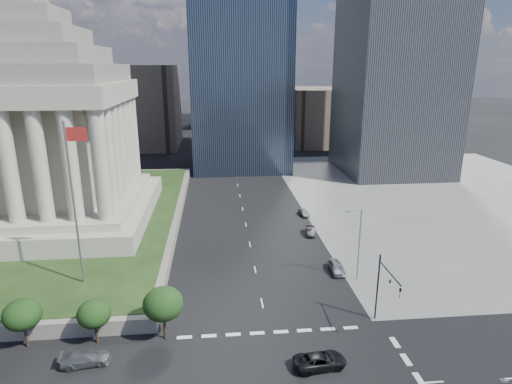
{
  "coord_description": "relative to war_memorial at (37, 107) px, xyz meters",
  "views": [
    {
      "loc": [
        -5.17,
        -25.83,
        27.82
      ],
      "look_at": [
        -0.57,
        21.89,
        13.62
      ],
      "focal_mm": 30.0,
      "sensor_mm": 36.0,
      "label": 1
    }
  ],
  "objects": [
    {
      "name": "street_lamp_north",
      "position": [
        47.33,
        -23.0,
        -15.74
      ],
      "size": [
        2.13,
        0.22,
        10.0
      ],
      "color": "slate",
      "rests_on": "ground"
    },
    {
      "name": "flagpole",
      "position": [
        12.17,
        -24.0,
        -8.29
      ],
      "size": [
        2.52,
        0.24,
        20.0
      ],
      "color": "slate",
      "rests_on": "plaza_lawn"
    },
    {
      "name": "ground",
      "position": [
        34.0,
        52.0,
        -21.4
      ],
      "size": [
        500.0,
        500.0,
        0.0
      ],
      "primitive_type": "plane",
      "color": "black",
      "rests_on": "ground"
    },
    {
      "name": "suv_grey",
      "position": [
        15.78,
        -37.39,
        -20.71
      ],
      "size": [
        4.95,
        2.52,
        1.38
      ],
      "primitive_type": "imported",
      "rotation": [
        0.0,
        0.0,
        1.7
      ],
      "color": "#4D5054",
      "rests_on": "ground"
    },
    {
      "name": "midrise_glass",
      "position": [
        36.0,
        47.0,
        8.6
      ],
      "size": [
        26.0,
        26.0,
        60.0
      ],
      "primitive_type": "cube",
      "color": "black",
      "rests_on": "ground"
    },
    {
      "name": "building_filler_ne",
      "position": [
        66.0,
        82.0,
        -11.4
      ],
      "size": [
        20.0,
        30.0,
        20.0
      ],
      "primitive_type": "cube",
      "color": "brown",
      "rests_on": "ground"
    },
    {
      "name": "parked_sedan_far",
      "position": [
        45.5,
        2.79,
        -20.78
      ],
      "size": [
        3.83,
        1.96,
        1.25
      ],
      "primitive_type": "imported",
      "rotation": [
        0.0,
        0.0,
        0.14
      ],
      "color": "slate",
      "rests_on": "ground"
    },
    {
      "name": "parked_sedan_mid",
      "position": [
        44.67,
        -6.82,
        -20.75
      ],
      "size": [
        2.01,
        4.13,
        1.31
      ],
      "primitive_type": "imported",
      "rotation": [
        0.0,
        0.0,
        -0.16
      ],
      "color": "black",
      "rests_on": "ground"
    },
    {
      "name": "sidewalk_ne",
      "position": [
        80.0,
        12.0,
        -21.38
      ],
      "size": [
        68.0,
        90.0,
        0.03
      ],
      "primitive_type": "cube",
      "color": "slate",
      "rests_on": "ground"
    },
    {
      "name": "building_filler_nw",
      "position": [
        4.0,
        82.0,
        -7.4
      ],
      "size": [
        24.0,
        30.0,
        28.0
      ],
      "primitive_type": "cube",
      "color": "brown",
      "rests_on": "ground"
    },
    {
      "name": "parked_sedan_near",
      "position": [
        45.27,
        -20.89,
        -20.63
      ],
      "size": [
        1.88,
        4.53,
        1.54
      ],
      "primitive_type": "imported",
      "rotation": [
        0.0,
        0.0,
        -0.01
      ],
      "color": "gray",
      "rests_on": "ground"
    },
    {
      "name": "pickup_truck",
      "position": [
        38.27,
        -39.95,
        -20.69
      ],
      "size": [
        5.36,
        2.98,
        1.42
      ],
      "primitive_type": "imported",
      "rotation": [
        0.0,
        0.0,
        1.7
      ],
      "color": "black",
      "rests_on": "ground"
    },
    {
      "name": "traffic_signal_ne",
      "position": [
        46.5,
        -34.3,
        -16.15
      ],
      "size": [
        0.3,
        5.74,
        8.0
      ],
      "color": "black",
      "rests_on": "ground"
    },
    {
      "name": "war_memorial",
      "position": [
        0.0,
        0.0,
        0.0
      ],
      "size": [
        34.0,
        34.0,
        39.0
      ],
      "primitive_type": null,
      "color": "#A59C8A",
      "rests_on": "plaza_lawn"
    }
  ]
}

